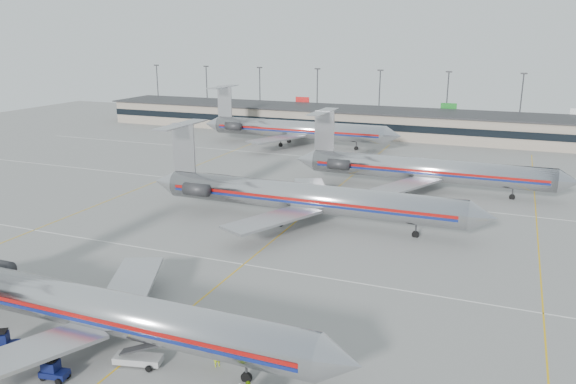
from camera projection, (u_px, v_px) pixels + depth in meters
The scene contains 12 objects.
ground at pixel (196, 303), 52.32m from camera, with size 260.00×260.00×0.00m, color gray.
apron_markings at pixel (244, 264), 61.25m from camera, with size 160.00×0.15×0.02m, color silver.
terminal at pixel (401, 123), 138.97m from camera, with size 162.00×17.00×6.25m.
light_mast_row at pixel (413, 96), 150.04m from camera, with size 163.60×0.40×15.28m.
jet_foreground at pixel (89, 307), 44.62m from camera, with size 43.20×25.44×11.31m.
jet_second_row at pixel (301, 197), 74.03m from camera, with size 47.37×27.90×12.40m.
jet_third_row at pixel (421, 169), 89.69m from camera, with size 44.49×27.37×12.17m.
jet_back_row at pixel (294, 129), 126.82m from camera, with size 47.20×29.04×12.91m.
tug_left at pixel (2, 343), 44.00m from camera, with size 2.50×2.14×1.83m.
tug_center at pixel (53, 370), 40.57m from camera, with size 2.15×1.31×1.65m.
belt_loader at pixel (139, 357), 42.42m from camera, with size 4.42×2.14×2.26m.
ramp_worker_near at pixel (217, 357), 42.16m from camera, with size 0.57×0.37×1.56m, color #B1CD13.
Camera 1 is at (25.77, -40.92, 24.08)m, focal length 35.00 mm.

